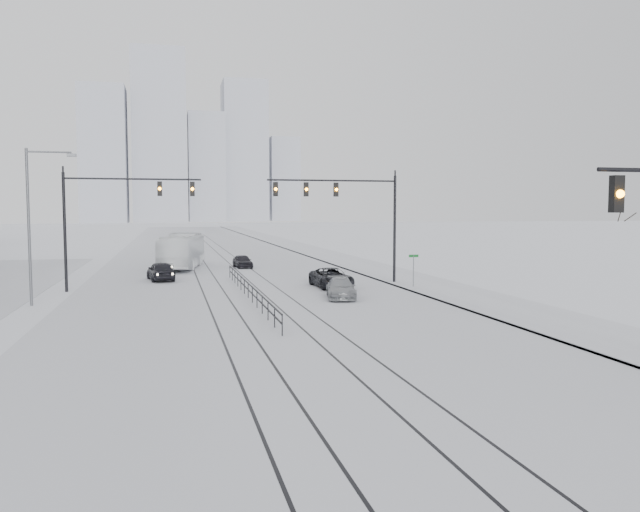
{
  "coord_description": "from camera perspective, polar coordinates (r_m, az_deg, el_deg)",
  "views": [
    {
      "loc": [
        -4.72,
        -8.47,
        5.54
      ],
      "look_at": [
        2.62,
        21.82,
        3.2
      ],
      "focal_mm": 35.0,
      "sensor_mm": 36.0,
      "label": 1
    }
  ],
  "objects": [
    {
      "name": "road",
      "position": [
        68.85,
        -9.65,
        -0.37
      ],
      "size": [
        22.0,
        260.0,
        0.02
      ],
      "primitive_type": "cube",
      "color": "silver",
      "rests_on": "ground"
    },
    {
      "name": "sidewalk_east",
      "position": [
        71.06,
        1.27,
        -0.11
      ],
      "size": [
        5.0,
        260.0,
        0.16
      ],
      "primitive_type": "cube",
      "color": "silver",
      "rests_on": "ground"
    },
    {
      "name": "curb",
      "position": [
        70.48,
        -0.65,
        -0.16
      ],
      "size": [
        0.1,
        260.0,
        0.12
      ],
      "primitive_type": "cube",
      "color": "gray",
      "rests_on": "ground"
    },
    {
      "name": "tram_rails",
      "position": [
        49.01,
        -8.02,
        -2.21
      ],
      "size": [
        5.3,
        180.0,
        0.01
      ],
      "color": "black",
      "rests_on": "ground"
    },
    {
      "name": "skyline",
      "position": [
        283.38,
        -11.76,
        9.29
      ],
      "size": [
        96.0,
        48.0,
        72.0
      ],
      "color": "#ACB0BC",
      "rests_on": "ground"
    },
    {
      "name": "traffic_mast_ne",
      "position": [
        45.33,
        2.88,
        4.57
      ],
      "size": [
        9.6,
        0.37,
        8.0
      ],
      "color": "black",
      "rests_on": "ground"
    },
    {
      "name": "traffic_mast_nw",
      "position": [
        44.63,
        -18.56,
        4.11
      ],
      "size": [
        9.1,
        0.37,
        8.0
      ],
      "color": "black",
      "rests_on": "ground"
    },
    {
      "name": "street_light_west",
      "position": [
        39.19,
        -24.68,
        3.42
      ],
      "size": [
        2.73,
        0.25,
        9.0
      ],
      "color": "#595B60",
      "rests_on": "ground"
    },
    {
      "name": "median_fence",
      "position": [
        39.08,
        -6.59,
        -3.1
      ],
      "size": [
        0.06,
        24.0,
        1.0
      ],
      "color": "black",
      "rests_on": "ground"
    },
    {
      "name": "street_sign",
      "position": [
        43.89,
        8.55,
        -0.9
      ],
      "size": [
        0.7,
        0.06,
        2.4
      ],
      "color": "#595B60",
      "rests_on": "ground"
    },
    {
      "name": "sedan_sb_inner",
      "position": [
        49.96,
        -14.35,
        -1.35
      ],
      "size": [
        2.43,
        4.59,
        1.49
      ],
      "primitive_type": "imported",
      "rotation": [
        0.0,
        0.0,
        3.3
      ],
      "color": "black",
      "rests_on": "ground"
    },
    {
      "name": "sedan_sb_outer",
      "position": [
        55.93,
        -13.91,
        -0.86
      ],
      "size": [
        1.47,
        3.93,
        1.28
      ],
      "primitive_type": "imported",
      "rotation": [
        0.0,
        0.0,
        3.11
      ],
      "color": "#919398",
      "rests_on": "ground"
    },
    {
      "name": "sedan_nb_front",
      "position": [
        44.12,
        1.05,
        -2.03
      ],
      "size": [
        2.45,
        4.99,
        1.36
      ],
      "primitive_type": "imported",
      "rotation": [
        0.0,
        0.0,
        0.04
      ],
      "color": "black",
      "rests_on": "ground"
    },
    {
      "name": "sedan_nb_right",
      "position": [
        38.85,
        1.92,
        -2.98
      ],
      "size": [
        2.57,
        4.54,
        1.24
      ],
      "primitive_type": "imported",
      "rotation": [
        0.0,
        0.0,
        -0.2
      ],
      "color": "gray",
      "rests_on": "ground"
    },
    {
      "name": "sedan_nb_far",
      "position": [
        59.47,
        -7.09,
        -0.49
      ],
      "size": [
        1.79,
        3.73,
        1.23
      ],
      "primitive_type": "imported",
      "rotation": [
        0.0,
        0.0,
        0.1
      ],
      "color": "black",
      "rests_on": "ground"
    },
    {
      "name": "box_truck",
      "position": [
        59.76,
        -12.49,
        0.43
      ],
      "size": [
        4.69,
        11.94,
        3.24
      ],
      "primitive_type": "imported",
      "rotation": [
        0.0,
        0.0,
        2.97
      ],
      "color": "white",
      "rests_on": "ground"
    }
  ]
}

